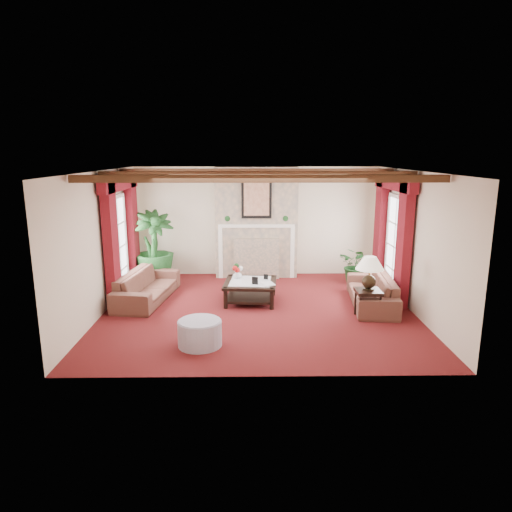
{
  "coord_description": "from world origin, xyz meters",
  "views": [
    {
      "loc": [
        -0.16,
        -8.55,
        3.04
      ],
      "look_at": [
        -0.04,
        0.4,
        1.0
      ],
      "focal_mm": 32.0,
      "sensor_mm": 36.0,
      "label": 1
    }
  ],
  "objects_px": {
    "sofa_left": "(147,281)",
    "side_table": "(368,304)",
    "ottoman": "(200,333)",
    "sofa_right": "(372,286)",
    "potted_palm": "(154,263)",
    "coffee_table": "(250,291)"
  },
  "relations": [
    {
      "from": "sofa_right",
      "to": "ottoman",
      "type": "xyz_separation_m",
      "value": [
        -3.28,
        -1.96,
        -0.19
      ]
    },
    {
      "from": "sofa_left",
      "to": "ottoman",
      "type": "height_order",
      "value": "sofa_left"
    },
    {
      "from": "potted_palm",
      "to": "coffee_table",
      "type": "xyz_separation_m",
      "value": [
        2.28,
        -1.45,
        -0.27
      ]
    },
    {
      "from": "sofa_left",
      "to": "potted_palm",
      "type": "distance_m",
      "value": 1.34
    },
    {
      "from": "sofa_left",
      "to": "ottoman",
      "type": "relative_size",
      "value": 3.04
    },
    {
      "from": "sofa_left",
      "to": "sofa_right",
      "type": "distance_m",
      "value": 4.65
    },
    {
      "from": "sofa_right",
      "to": "side_table",
      "type": "xyz_separation_m",
      "value": [
        -0.27,
        -0.74,
        -0.12
      ]
    },
    {
      "from": "ottoman",
      "to": "side_table",
      "type": "bearing_deg",
      "value": 22.08
    },
    {
      "from": "potted_palm",
      "to": "coffee_table",
      "type": "height_order",
      "value": "potted_palm"
    },
    {
      "from": "sofa_right",
      "to": "side_table",
      "type": "height_order",
      "value": "sofa_right"
    },
    {
      "from": "potted_palm",
      "to": "ottoman",
      "type": "relative_size",
      "value": 2.79
    },
    {
      "from": "coffee_table",
      "to": "sofa_right",
      "type": "bearing_deg",
      "value": -1.04
    },
    {
      "from": "sofa_left",
      "to": "side_table",
      "type": "xyz_separation_m",
      "value": [
        4.36,
        -1.11,
        -0.14
      ]
    },
    {
      "from": "coffee_table",
      "to": "side_table",
      "type": "bearing_deg",
      "value": -19.48
    },
    {
      "from": "sofa_left",
      "to": "coffee_table",
      "type": "xyz_separation_m",
      "value": [
        2.17,
        -0.12,
        -0.19
      ]
    },
    {
      "from": "ottoman",
      "to": "coffee_table",
      "type": "bearing_deg",
      "value": 69.67
    },
    {
      "from": "sofa_left",
      "to": "sofa_right",
      "type": "relative_size",
      "value": 1.04
    },
    {
      "from": "sofa_right",
      "to": "sofa_left",
      "type": "bearing_deg",
      "value": -88.72
    },
    {
      "from": "ottoman",
      "to": "sofa_right",
      "type": "bearing_deg",
      "value": 30.81
    },
    {
      "from": "sofa_left",
      "to": "potted_palm",
      "type": "relative_size",
      "value": 1.09
    },
    {
      "from": "sofa_right",
      "to": "ottoman",
      "type": "relative_size",
      "value": 2.92
    },
    {
      "from": "coffee_table",
      "to": "side_table",
      "type": "relative_size",
      "value": 1.95
    }
  ]
}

